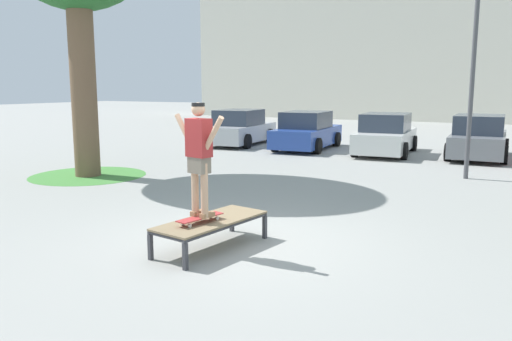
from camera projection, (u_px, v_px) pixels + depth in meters
The scene contains 11 objects.
ground_plane at pixel (238, 242), 8.17m from camera, with size 120.00×120.00×0.00m, color #999993.
building_facade at pixel (439, 9), 36.12m from camera, with size 37.83×4.00×15.84m, color silver.
skate_box at pixel (211, 222), 7.80m from camera, with size 1.07×2.00×0.46m.
skateboard at pixel (200, 218), 7.59m from camera, with size 0.38×0.82×0.09m.
skater at pixel (199, 152), 7.42m from camera, with size 0.99×0.35×1.69m.
grass_patch_near_left at pixel (88, 175), 14.28m from camera, with size 3.18×3.18×0.01m, color #47893D.
car_silver at pixel (240, 129), 21.79m from camera, with size 2.19×4.33×1.50m.
car_blue at pixel (307, 132), 20.22m from camera, with size 2.08×4.28×1.50m.
car_white at pixel (386, 135), 18.77m from camera, with size 2.11×4.29×1.50m.
car_grey at pixel (479, 138), 17.71m from camera, with size 1.97×4.23×1.50m.
light_post at pixel (475, 34), 13.20m from camera, with size 0.36×0.36×5.83m.
Camera 1 is at (3.87, -6.86, 2.47)m, focal length 35.70 mm.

